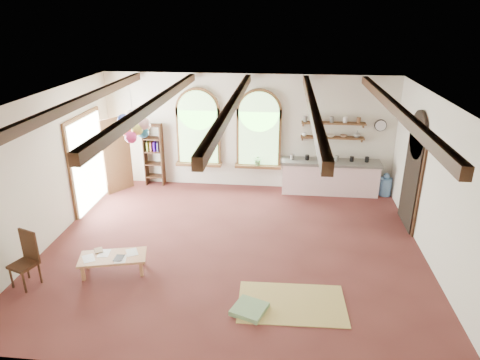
# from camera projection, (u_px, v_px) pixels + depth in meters

# --- Properties ---
(floor) EXTENTS (8.00, 8.00, 0.00)m
(floor) POSITION_uv_depth(u_px,v_px,m) (233.00, 247.00, 9.26)
(floor) COLOR brown
(floor) RESTS_ON ground
(ceiling_beams) EXTENTS (6.20, 6.80, 0.18)m
(ceiling_beams) POSITION_uv_depth(u_px,v_px,m) (233.00, 105.00, 8.11)
(ceiling_beams) COLOR #3A2212
(ceiling_beams) RESTS_ON ceiling
(window_left) EXTENTS (1.30, 0.28, 2.20)m
(window_left) POSITION_uv_depth(u_px,v_px,m) (198.00, 130.00, 11.95)
(window_left) COLOR brown
(window_left) RESTS_ON floor
(window_right) EXTENTS (1.30, 0.28, 2.20)m
(window_right) POSITION_uv_depth(u_px,v_px,m) (259.00, 132.00, 11.78)
(window_right) COLOR brown
(window_right) RESTS_ON floor
(left_doorway) EXTENTS (0.10, 1.90, 2.50)m
(left_doorway) POSITION_uv_depth(u_px,v_px,m) (88.00, 163.00, 10.88)
(left_doorway) COLOR brown
(left_doorway) RESTS_ON floor
(right_doorway) EXTENTS (0.10, 1.30, 2.40)m
(right_doorway) POSITION_uv_depth(u_px,v_px,m) (411.00, 181.00, 9.85)
(right_doorway) COLOR black
(right_doorway) RESTS_ON floor
(kitchen_counter) EXTENTS (2.68, 0.62, 0.94)m
(kitchen_counter) POSITION_uv_depth(u_px,v_px,m) (330.00, 177.00, 11.81)
(kitchen_counter) COLOR #FBD5DA
(kitchen_counter) RESTS_ON floor
(wall_shelf_lower) EXTENTS (1.70, 0.24, 0.04)m
(wall_shelf_lower) POSITION_uv_depth(u_px,v_px,m) (332.00, 137.00, 11.58)
(wall_shelf_lower) COLOR brown
(wall_shelf_lower) RESTS_ON wall_back
(wall_shelf_upper) EXTENTS (1.70, 0.24, 0.04)m
(wall_shelf_upper) POSITION_uv_depth(u_px,v_px,m) (333.00, 123.00, 11.43)
(wall_shelf_upper) COLOR brown
(wall_shelf_upper) RESTS_ON wall_back
(wall_clock) EXTENTS (0.32, 0.04, 0.32)m
(wall_clock) POSITION_uv_depth(u_px,v_px,m) (381.00, 125.00, 11.39)
(wall_clock) COLOR black
(wall_clock) RESTS_ON wall_back
(bookshelf) EXTENTS (0.53, 0.32, 1.80)m
(bookshelf) POSITION_uv_depth(u_px,v_px,m) (154.00, 155.00, 12.25)
(bookshelf) COLOR #3A2212
(bookshelf) RESTS_ON floor
(coffee_table) EXTENTS (1.36, 0.87, 0.36)m
(coffee_table) POSITION_uv_depth(u_px,v_px,m) (113.00, 258.00, 8.25)
(coffee_table) COLOR tan
(coffee_table) RESTS_ON floor
(side_chair) EXTENTS (0.54, 0.54, 1.06)m
(side_chair) POSITION_uv_depth(u_px,v_px,m) (26.00, 270.00, 7.87)
(side_chair) COLOR #3A2212
(side_chair) RESTS_ON floor
(floor_mat) EXTENTS (1.90, 1.21, 0.02)m
(floor_mat) POSITION_uv_depth(u_px,v_px,m) (292.00, 303.00, 7.46)
(floor_mat) COLOR tan
(floor_mat) RESTS_ON floor
(floor_cushion) EXTENTS (0.68, 0.68, 0.09)m
(floor_cushion) POSITION_uv_depth(u_px,v_px,m) (249.00, 309.00, 7.26)
(floor_cushion) COLOR #729969
(floor_cushion) RESTS_ON floor
(water_jug_a) EXTENTS (0.29, 0.29, 0.56)m
(water_jug_a) POSITION_uv_depth(u_px,v_px,m) (358.00, 186.00, 11.82)
(water_jug_a) COLOR #5D92C9
(water_jug_a) RESTS_ON floor
(water_jug_b) EXTENTS (0.33, 0.33, 0.64)m
(water_jug_b) POSITION_uv_depth(u_px,v_px,m) (385.00, 186.00, 11.73)
(water_jug_b) COLOR #5D92C9
(water_jug_b) RESTS_ON floor
(balloon_cluster) EXTENTS (0.92, 1.01, 1.16)m
(balloon_cluster) POSITION_uv_depth(u_px,v_px,m) (133.00, 126.00, 9.65)
(balloon_cluster) COLOR silver
(balloon_cluster) RESTS_ON floor
(table_book) EXTENTS (0.25, 0.27, 0.02)m
(table_book) POSITION_uv_depth(u_px,v_px,m) (95.00, 251.00, 8.38)
(table_book) COLOR olive
(table_book) RESTS_ON coffee_table
(tablet) EXTENTS (0.17, 0.24, 0.01)m
(tablet) POSITION_uv_depth(u_px,v_px,m) (119.00, 258.00, 8.16)
(tablet) COLOR black
(tablet) RESTS_ON coffee_table
(potted_plant_left) EXTENTS (0.27, 0.23, 0.30)m
(potted_plant_left) POSITION_uv_depth(u_px,v_px,m) (198.00, 158.00, 12.14)
(potted_plant_left) COLOR #598C4C
(potted_plant_left) RESTS_ON window_left
(potted_plant_right) EXTENTS (0.27, 0.23, 0.30)m
(potted_plant_right) POSITION_uv_depth(u_px,v_px,m) (258.00, 160.00, 11.98)
(potted_plant_right) COLOR #598C4C
(potted_plant_right) RESTS_ON window_right
(shelf_cup_a) EXTENTS (0.12, 0.10, 0.10)m
(shelf_cup_a) POSITION_uv_depth(u_px,v_px,m) (304.00, 134.00, 11.62)
(shelf_cup_a) COLOR white
(shelf_cup_a) RESTS_ON wall_shelf_lower
(shelf_cup_b) EXTENTS (0.10, 0.10, 0.09)m
(shelf_cup_b) POSITION_uv_depth(u_px,v_px,m) (317.00, 135.00, 11.59)
(shelf_cup_b) COLOR beige
(shelf_cup_b) RESTS_ON wall_shelf_lower
(shelf_bowl_a) EXTENTS (0.22, 0.22, 0.05)m
(shelf_bowl_a) POSITION_uv_depth(u_px,v_px,m) (331.00, 136.00, 11.56)
(shelf_bowl_a) COLOR beige
(shelf_bowl_a) RESTS_ON wall_shelf_lower
(shelf_bowl_b) EXTENTS (0.20, 0.20, 0.06)m
(shelf_bowl_b) POSITION_uv_depth(u_px,v_px,m) (344.00, 136.00, 11.53)
(shelf_bowl_b) COLOR #8C664C
(shelf_bowl_b) RESTS_ON wall_shelf_lower
(shelf_vase) EXTENTS (0.18, 0.18, 0.19)m
(shelf_vase) POSITION_uv_depth(u_px,v_px,m) (357.00, 134.00, 11.47)
(shelf_vase) COLOR slate
(shelf_vase) RESTS_ON wall_shelf_lower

